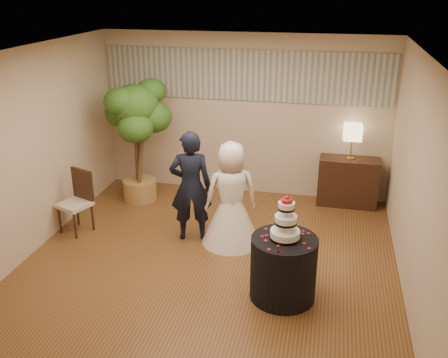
% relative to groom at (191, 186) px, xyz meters
% --- Properties ---
extents(floor, '(5.00, 5.00, 0.00)m').
position_rel_groom_xyz_m(floor, '(0.43, -0.56, -0.83)').
color(floor, brown).
rests_on(floor, ground).
extents(ceiling, '(5.00, 5.00, 0.00)m').
position_rel_groom_xyz_m(ceiling, '(0.43, -0.56, 1.97)').
color(ceiling, white).
rests_on(ceiling, wall_back).
extents(wall_back, '(5.00, 0.06, 2.80)m').
position_rel_groom_xyz_m(wall_back, '(0.43, 1.94, 0.57)').
color(wall_back, '#C7B093').
rests_on(wall_back, ground).
extents(wall_front, '(5.00, 0.06, 2.80)m').
position_rel_groom_xyz_m(wall_front, '(0.43, -3.06, 0.57)').
color(wall_front, '#C7B093').
rests_on(wall_front, ground).
extents(wall_left, '(0.06, 5.00, 2.80)m').
position_rel_groom_xyz_m(wall_left, '(-2.07, -0.56, 0.57)').
color(wall_left, '#C7B093').
rests_on(wall_left, ground).
extents(wall_right, '(0.06, 5.00, 2.80)m').
position_rel_groom_xyz_m(wall_right, '(2.93, -0.56, 0.57)').
color(wall_right, '#C7B093').
rests_on(wall_right, ground).
extents(mural_border, '(4.90, 0.02, 0.85)m').
position_rel_groom_xyz_m(mural_border, '(0.43, 1.92, 1.27)').
color(mural_border, '#99998D').
rests_on(mural_border, wall_back).
extents(groom, '(0.69, 0.54, 1.66)m').
position_rel_groom_xyz_m(groom, '(0.00, 0.00, 0.00)').
color(groom, black).
rests_on(groom, floor).
extents(bride, '(1.11, 1.11, 1.53)m').
position_rel_groom_xyz_m(bride, '(0.60, -0.00, -0.06)').
color(bride, white).
rests_on(bride, floor).
extents(cake_table, '(1.00, 1.00, 0.79)m').
position_rel_groom_xyz_m(cake_table, '(1.48, -1.21, -0.43)').
color(cake_table, black).
rests_on(cake_table, floor).
extents(wedding_cake, '(0.35, 0.35, 0.55)m').
position_rel_groom_xyz_m(wedding_cake, '(1.48, -1.21, 0.24)').
color(wedding_cake, white).
rests_on(wedding_cake, cake_table).
extents(console, '(0.99, 0.45, 0.82)m').
position_rel_groom_xyz_m(console, '(2.26, 1.73, -0.42)').
color(console, '#311C11').
rests_on(console, floor).
extents(table_lamp, '(0.30, 0.30, 0.58)m').
position_rel_groom_xyz_m(table_lamp, '(2.26, 1.73, 0.29)').
color(table_lamp, beige).
rests_on(table_lamp, console).
extents(ficus_tree, '(1.44, 1.44, 2.14)m').
position_rel_groom_xyz_m(ficus_tree, '(-1.26, 1.15, 0.24)').
color(ficus_tree, '#2F5C1D').
rests_on(ficus_tree, floor).
extents(side_chair, '(0.58, 0.59, 0.96)m').
position_rel_groom_xyz_m(side_chair, '(-1.77, -0.19, -0.35)').
color(side_chair, '#311C11').
rests_on(side_chair, floor).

